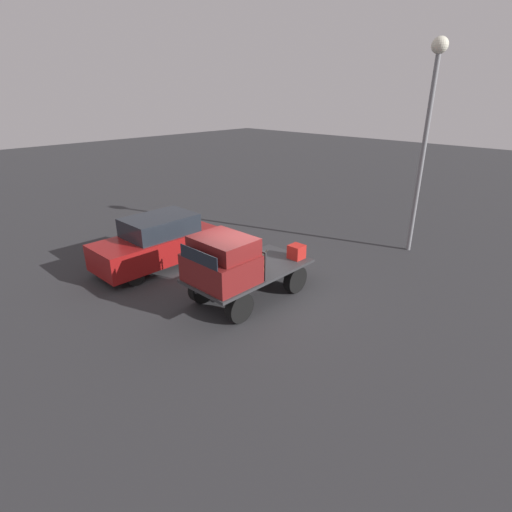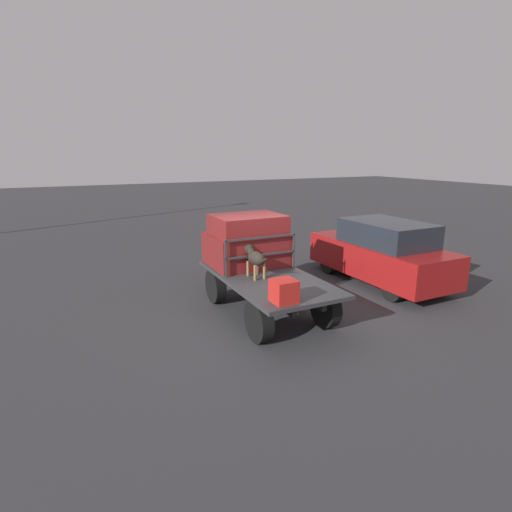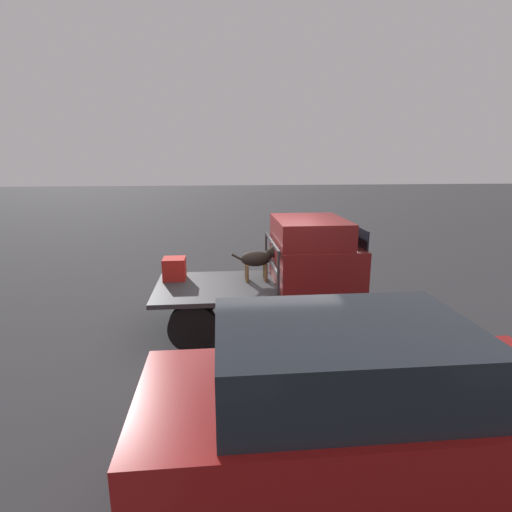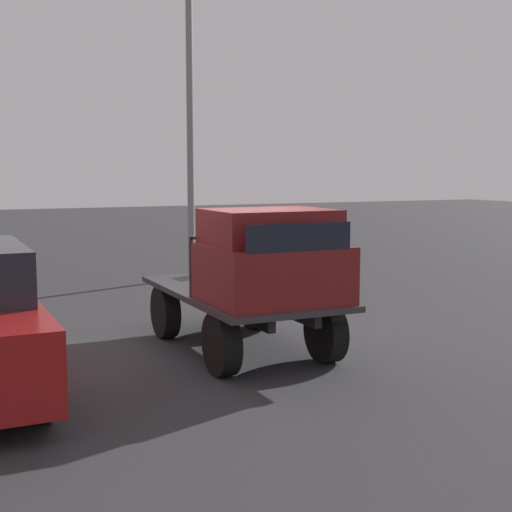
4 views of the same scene
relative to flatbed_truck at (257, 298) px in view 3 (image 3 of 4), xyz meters
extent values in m
plane|color=#2D2D30|center=(0.00, 0.00, -0.61)|extent=(80.00, 80.00, 0.00)
cylinder|color=black|center=(1.14, 0.75, -0.20)|extent=(0.81, 0.24, 0.81)
cylinder|color=black|center=(1.14, -0.75, -0.20)|extent=(0.81, 0.24, 0.81)
cylinder|color=black|center=(-1.14, 0.75, -0.20)|extent=(0.81, 0.24, 0.81)
cylinder|color=black|center=(-1.14, -0.75, -0.20)|extent=(0.81, 0.24, 0.81)
cube|color=black|center=(0.00, 0.32, 0.09)|extent=(3.37, 0.10, 0.18)
cube|color=black|center=(0.00, -0.32, 0.09)|extent=(3.37, 0.10, 0.18)
cube|color=#2D2D30|center=(0.00, 0.00, 0.22)|extent=(3.66, 1.83, 0.08)
cube|color=maroon|center=(1.06, 0.00, 0.63)|extent=(1.45, 1.71, 0.74)
cube|color=maroon|center=(0.95, 0.00, 1.23)|extent=(1.23, 1.57, 0.45)
cube|color=black|center=(1.77, 0.00, 1.16)|extent=(0.02, 1.40, 0.34)
cube|color=#2D2D30|center=(0.26, 0.83, 0.67)|extent=(0.04, 0.04, 0.81)
cube|color=#2D2D30|center=(0.26, -0.83, 0.67)|extent=(0.04, 0.04, 0.81)
cube|color=#2D2D30|center=(0.26, 0.00, 1.05)|extent=(0.04, 1.67, 0.04)
cube|color=#2D2D30|center=(0.26, 0.00, 0.67)|extent=(0.04, 1.67, 0.04)
cylinder|color=brown|center=(0.18, 0.36, 0.42)|extent=(0.06, 0.06, 0.32)
cylinder|color=brown|center=(0.18, 0.14, 0.42)|extent=(0.06, 0.06, 0.32)
cylinder|color=brown|center=(-0.17, 0.36, 0.42)|extent=(0.06, 0.06, 0.32)
cylinder|color=brown|center=(-0.17, 0.14, 0.42)|extent=(0.06, 0.06, 0.32)
ellipsoid|color=black|center=(0.00, 0.25, 0.68)|extent=(0.56, 0.29, 0.29)
sphere|color=brown|center=(0.16, 0.25, 0.63)|extent=(0.13, 0.13, 0.13)
cylinder|color=black|center=(0.24, 0.25, 0.76)|extent=(0.20, 0.16, 0.20)
sphere|color=black|center=(0.36, 0.25, 0.81)|extent=(0.23, 0.23, 0.23)
cone|color=brown|center=(0.45, 0.25, 0.79)|extent=(0.13, 0.13, 0.13)
cone|color=black|center=(0.34, 0.31, 0.91)|extent=(0.06, 0.08, 0.10)
cone|color=black|center=(0.34, 0.19, 0.91)|extent=(0.06, 0.08, 0.10)
cylinder|color=black|center=(-0.34, 0.25, 0.71)|extent=(0.24, 0.04, 0.16)
cube|color=#AD1E19|center=(-1.53, 0.46, 0.47)|extent=(0.41, 0.41, 0.41)
cylinder|color=black|center=(1.88, -3.06, -0.31)|extent=(0.60, 0.20, 0.60)
cylinder|color=black|center=(-0.66, -3.06, -0.31)|extent=(0.60, 0.20, 0.60)
cube|color=maroon|center=(0.61, -3.77, 0.07)|extent=(4.11, 1.71, 0.84)
cube|color=#1E232B|center=(0.40, -3.77, 0.79)|extent=(2.26, 1.54, 0.61)
camera|label=1|loc=(7.27, 7.20, 4.90)|focal=28.00mm
camera|label=2|loc=(-7.27, 3.84, 2.83)|focal=28.00mm
camera|label=3|loc=(-0.68, -6.91, 2.50)|focal=28.00mm
camera|label=4|loc=(9.19, -4.04, 1.95)|focal=50.00mm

